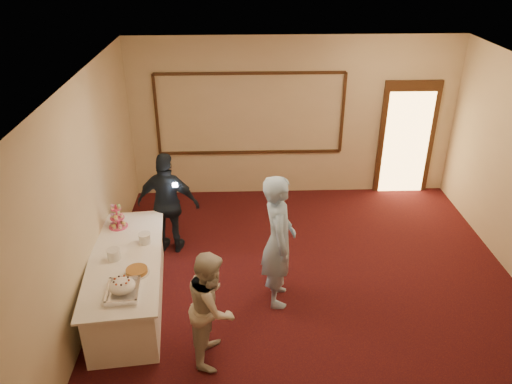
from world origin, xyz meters
TOP-DOWN VIEW (x-y plane):
  - floor at (0.00, 0.00)m, footprint 7.00×7.00m
  - room_walls at (0.00, 0.00)m, footprint 6.04×7.04m
  - wall_molding at (-0.80, 3.47)m, footprint 3.45×0.04m
  - doorway at (2.15, 3.45)m, footprint 1.05×0.07m
  - buffet_table at (-2.53, 0.19)m, footprint 1.18×2.49m
  - pavlova_tray at (-2.40, -0.55)m, footprint 0.40×0.54m
  - cupcake_stand at (-2.77, 0.97)m, footprint 0.27×0.27m
  - plate_stack_a at (-2.66, 0.16)m, footprint 0.17×0.17m
  - plate_stack_b at (-2.32, 0.53)m, footprint 0.17×0.17m
  - tart at (-2.31, -0.16)m, footprint 0.31×0.31m
  - man at (-0.52, 0.24)m, footprint 0.45×0.69m
  - woman at (-1.36, -0.76)m, footprint 0.62×0.76m
  - guest at (-2.12, 1.52)m, footprint 1.03×0.57m
  - camera_flash at (-1.96, 1.33)m, footprint 0.07×0.05m

SIDE VIEW (x-z plane):
  - floor at x=0.00m, z-range 0.00..0.00m
  - buffet_table at x=-2.53m, z-range 0.00..0.77m
  - woman at x=-1.36m, z-range 0.00..1.45m
  - tart at x=-2.31m, z-range 0.77..0.83m
  - guest at x=-2.12m, z-range 0.00..1.66m
  - plate_stack_b at x=-2.32m, z-range 0.77..0.91m
  - plate_stack_a at x=-2.66m, z-range 0.77..0.92m
  - pavlova_tray at x=-2.40m, z-range 0.76..0.95m
  - cupcake_stand at x=-2.77m, z-range 0.71..1.11m
  - man at x=-0.52m, z-range 0.00..1.89m
  - doorway at x=2.15m, z-range -0.02..2.18m
  - camera_flash at x=-1.96m, z-range 1.22..1.27m
  - wall_molding at x=-0.80m, z-range 0.83..2.38m
  - room_walls at x=0.00m, z-range 0.52..3.54m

